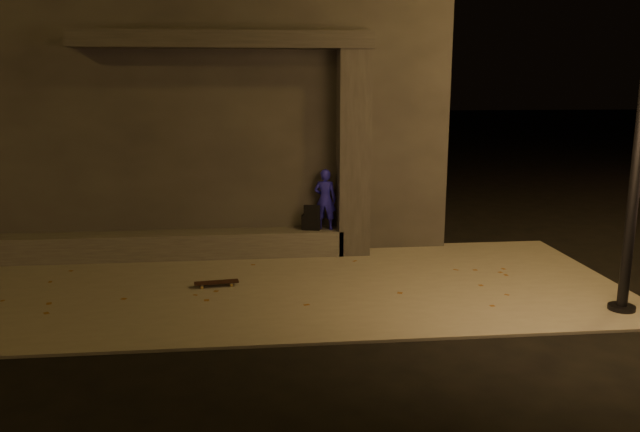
{
  "coord_description": "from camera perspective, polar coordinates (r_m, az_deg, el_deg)",
  "views": [
    {
      "loc": [
        -0.02,
        -7.13,
        3.1
      ],
      "look_at": [
        0.93,
        2.0,
        1.11
      ],
      "focal_mm": 35.0,
      "sensor_mm": 36.0,
      "label": 1
    }
  ],
  "objects": [
    {
      "name": "ledge",
      "position": [
        11.34,
        -13.23,
        -2.6
      ],
      "size": [
        6.0,
        0.55,
        0.45
      ],
      "primitive_type": "cube",
      "color": "#494842",
      "rests_on": "sidewalk"
    },
    {
      "name": "skateboard",
      "position": [
        9.67,
        -9.45,
        -6.03
      ],
      "size": [
        0.69,
        0.26,
        0.07
      ],
      "rotation": [
        0.0,
        0.0,
        0.13
      ],
      "color": "black",
      "rests_on": "sidewalk"
    },
    {
      "name": "column",
      "position": [
        11.09,
        3.06,
        5.67
      ],
      "size": [
        0.55,
        0.55,
        3.6
      ],
      "primitive_type": "cube",
      "color": "#353230",
      "rests_on": "sidewalk"
    },
    {
      "name": "sidewalk",
      "position": [
        9.64,
        -5.52,
        -6.49
      ],
      "size": [
        11.0,
        4.4,
        0.04
      ],
      "primitive_type": "cube",
      "color": "slate",
      "rests_on": "ground"
    },
    {
      "name": "building",
      "position": [
        13.67,
        -10.18,
        9.96
      ],
      "size": [
        9.0,
        5.1,
        5.22
      ],
      "color": "#353230",
      "rests_on": "ground"
    },
    {
      "name": "ground",
      "position": [
        7.78,
        -5.37,
        -11.34
      ],
      "size": [
        120.0,
        120.0,
        0.0
      ],
      "primitive_type": "plane",
      "color": "black",
      "rests_on": "ground"
    },
    {
      "name": "canopy",
      "position": [
        10.96,
        -8.74,
        15.63
      ],
      "size": [
        5.0,
        0.7,
        0.28
      ],
      "primitive_type": "cube",
      "color": "#353230",
      "rests_on": "column"
    },
    {
      "name": "skateboarder",
      "position": [
        11.14,
        0.47,
        1.54
      ],
      "size": [
        0.45,
        0.36,
        1.09
      ],
      "primitive_type": "imported",
      "rotation": [
        0.0,
        0.0,
        2.87
      ],
      "color": "#201CB9",
      "rests_on": "ledge"
    },
    {
      "name": "backpack",
      "position": [
        11.2,
        -0.79,
        -0.44
      ],
      "size": [
        0.37,
        0.29,
        0.46
      ],
      "rotation": [
        0.0,
        0.0,
        -0.28
      ],
      "color": "black",
      "rests_on": "ledge"
    }
  ]
}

